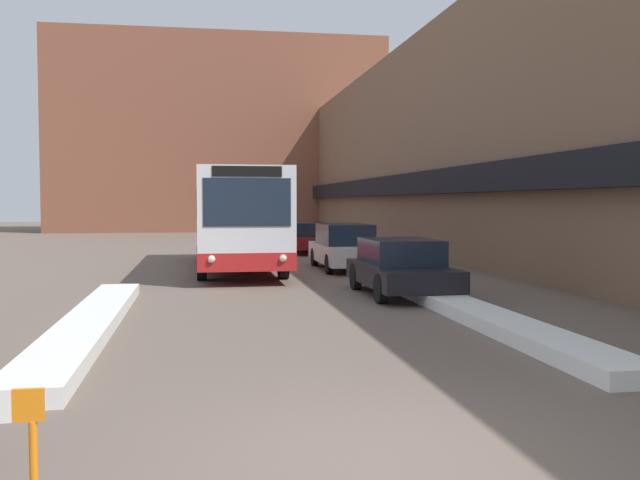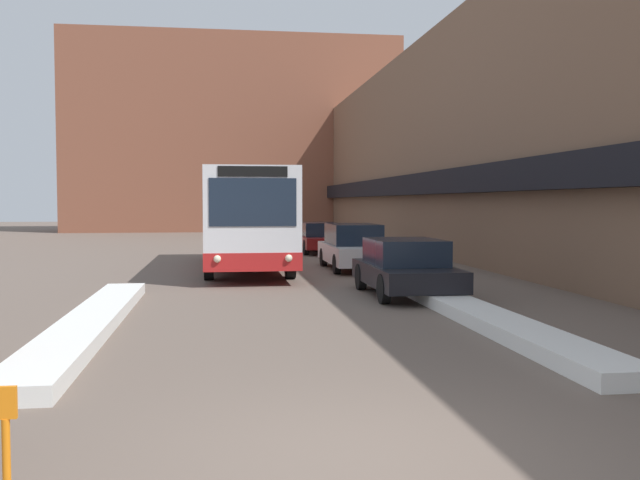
% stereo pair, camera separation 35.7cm
% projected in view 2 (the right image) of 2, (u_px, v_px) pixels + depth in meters
% --- Properties ---
extents(ground_plane, '(160.00, 160.00, 0.00)m').
position_uv_depth(ground_plane, '(367.00, 455.00, 6.41)').
color(ground_plane, '#66564C').
extents(building_row_right, '(5.50, 60.00, 9.48)m').
position_uv_depth(building_row_right, '(477.00, 146.00, 31.29)').
color(building_row_right, brown).
rests_on(building_row_right, ground_plane).
extents(building_backdrop_far, '(26.00, 8.00, 15.17)m').
position_uv_depth(building_backdrop_far, '(234.00, 136.00, 57.59)').
color(building_backdrop_far, brown).
rests_on(building_backdrop_far, ground_plane).
extents(snow_bank_left, '(0.90, 10.08, 0.25)m').
position_uv_depth(snow_bank_left, '(91.00, 322.00, 12.80)').
color(snow_bank_left, silver).
rests_on(snow_bank_left, ground_plane).
extents(snow_bank_right, '(0.90, 9.45, 0.26)m').
position_uv_depth(snow_bank_right, '(488.00, 319.00, 13.13)').
color(snow_bank_right, silver).
rests_on(snow_bank_right, ground_plane).
extents(city_bus, '(2.67, 10.95, 3.27)m').
position_uv_depth(city_bus, '(245.00, 217.00, 24.20)').
color(city_bus, silver).
rests_on(city_bus, ground_plane).
extents(parked_car_front, '(1.91, 4.22, 1.37)m').
position_uv_depth(parked_car_front, '(406.00, 267.00, 17.35)').
color(parked_car_front, black).
rests_on(parked_car_front, ground_plane).
extents(parked_car_middle, '(1.83, 4.67, 1.54)m').
position_uv_depth(parked_car_middle, '(353.00, 247.00, 24.05)').
color(parked_car_middle, silver).
rests_on(parked_car_middle, ground_plane).
extents(parked_car_back, '(1.79, 4.66, 1.36)m').
position_uv_depth(parked_car_back, '(320.00, 237.00, 32.10)').
color(parked_car_back, maroon).
rests_on(parked_car_back, ground_plane).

